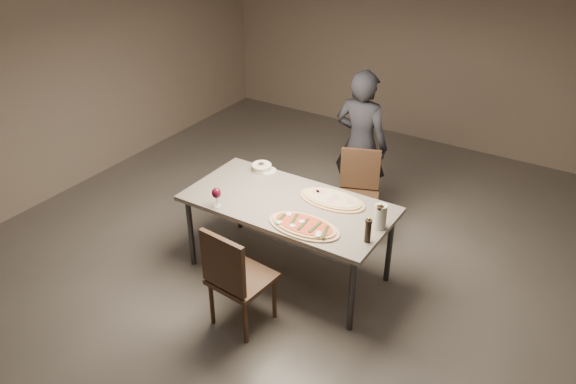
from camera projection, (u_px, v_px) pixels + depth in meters
The scene contains 14 objects.
room at pixel (288, 133), 4.51m from camera, with size 7.00×7.00×7.00m.
dining_table at pixel (288, 208), 4.86m from camera, with size 1.80×0.90×0.75m.
zucchini_pizza at pixel (304, 226), 4.48m from camera, with size 0.62×0.35×0.05m.
ham_pizza at pixel (332, 199), 4.84m from camera, with size 0.61×0.34×0.04m.
bread_basket at pixel (262, 166), 5.32m from camera, with size 0.19×0.19×0.07m.
oil_dish at pixel (357, 205), 4.78m from camera, with size 0.12×0.12×0.01m.
pepper_mill_left at pixel (379, 217), 4.42m from camera, with size 0.06×0.06×0.23m.
pepper_mill_right at pixel (368, 230), 4.27m from camera, with size 0.06×0.06×0.22m.
carafe at pixel (380, 217), 4.44m from camera, with size 0.10×0.10×0.21m.
wine_glass at pixel (216, 194), 4.71m from camera, with size 0.08×0.08×0.18m.
side_plate at pixel (268, 171), 5.32m from camera, with size 0.17×0.17×0.01m.
chair_near at pixel (234, 275), 4.33m from camera, with size 0.48×0.48×0.93m.
chair_far at pixel (358, 188), 5.57m from camera, with size 0.53×0.53×0.87m.
diner at pixel (361, 145), 5.73m from camera, with size 0.58×0.38×1.58m, color black.
Camera 1 is at (2.20, -3.51, 3.24)m, focal length 35.00 mm.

